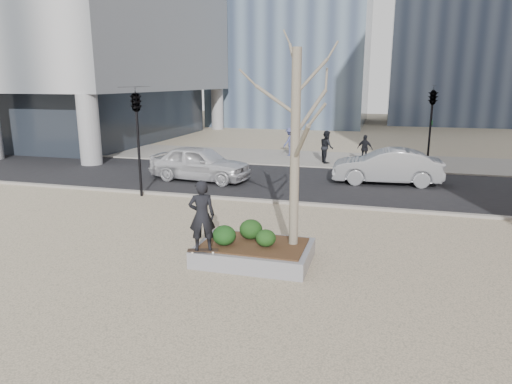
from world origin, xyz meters
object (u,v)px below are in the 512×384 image
(skateboard, at_px, (203,251))
(skateboarder, at_px, (202,216))
(planter, at_px, (254,253))
(police_car, at_px, (200,163))

(skateboard, bearing_deg, skateboarder, 163.22)
(skateboard, xyz_separation_m, skateboarder, (-0.00, 0.00, 0.94))
(planter, height_order, skateboard, skateboard)
(skateboard, distance_m, skateboarder, 0.94)
(planter, distance_m, skateboarder, 1.85)
(planter, xyz_separation_m, police_car, (-5.28, 9.11, 0.63))
(planter, distance_m, skateboard, 1.43)
(planter, bearing_deg, skateboard, -141.34)
(skateboard, height_order, police_car, police_car)
(police_car, bearing_deg, skateboarder, -150.97)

